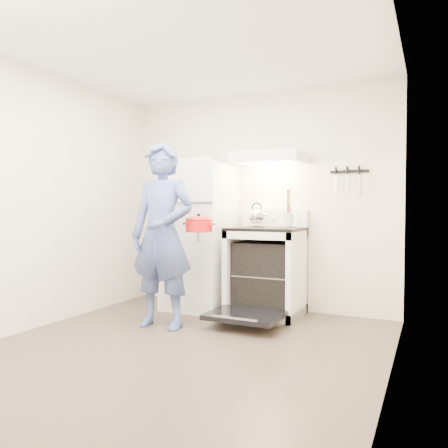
{
  "coord_description": "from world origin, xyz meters",
  "views": [
    {
      "loc": [
        1.85,
        -2.97,
        1.15
      ],
      "look_at": [
        -0.05,
        1.0,
        1.0
      ],
      "focal_mm": 35.0,
      "sensor_mm": 36.0,
      "label": 1
    }
  ],
  "objects_px": {
    "dutch_oven": "(199,226)",
    "person": "(162,235)",
    "refrigerator": "(199,235)",
    "stove_body": "(266,273)",
    "tea_kettle": "(257,215)"
  },
  "relations": [
    {
      "from": "refrigerator",
      "to": "stove_body",
      "type": "distance_m",
      "value": 0.9
    },
    {
      "from": "dutch_oven",
      "to": "person",
      "type": "bearing_deg",
      "value": -144.75
    },
    {
      "from": "stove_body",
      "to": "person",
      "type": "bearing_deg",
      "value": -129.75
    },
    {
      "from": "tea_kettle",
      "to": "dutch_oven",
      "type": "relative_size",
      "value": 0.82
    },
    {
      "from": "refrigerator",
      "to": "person",
      "type": "xyz_separation_m",
      "value": [
        0.07,
        -0.87,
        0.05
      ]
    },
    {
      "from": "person",
      "to": "stove_body",
      "type": "bearing_deg",
      "value": 45.93
    },
    {
      "from": "tea_kettle",
      "to": "dutch_oven",
      "type": "distance_m",
      "value": 0.83
    },
    {
      "from": "person",
      "to": "refrigerator",
      "type": "bearing_deg",
      "value": 90.0
    },
    {
      "from": "refrigerator",
      "to": "person",
      "type": "distance_m",
      "value": 0.87
    },
    {
      "from": "stove_body",
      "to": "dutch_oven",
      "type": "xyz_separation_m",
      "value": [
        -0.45,
        -0.69,
        0.53
      ]
    },
    {
      "from": "stove_body",
      "to": "tea_kettle",
      "type": "xyz_separation_m",
      "value": [
        -0.14,
        0.08,
        0.63
      ]
    },
    {
      "from": "stove_body",
      "to": "tea_kettle",
      "type": "relative_size",
      "value": 3.38
    },
    {
      "from": "tea_kettle",
      "to": "dutch_oven",
      "type": "height_order",
      "value": "tea_kettle"
    },
    {
      "from": "refrigerator",
      "to": "dutch_oven",
      "type": "xyz_separation_m",
      "value": [
        0.36,
        -0.66,
        0.14
      ]
    },
    {
      "from": "stove_body",
      "to": "person",
      "type": "xyz_separation_m",
      "value": [
        -0.74,
        -0.9,
        0.44
      ]
    }
  ]
}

